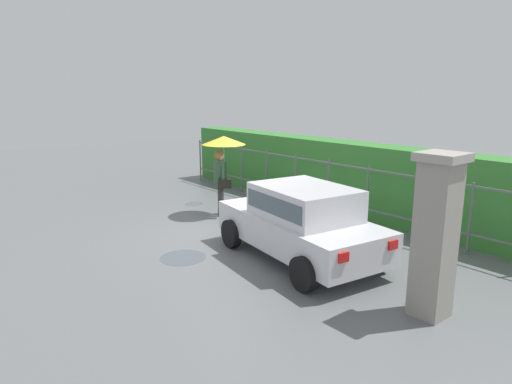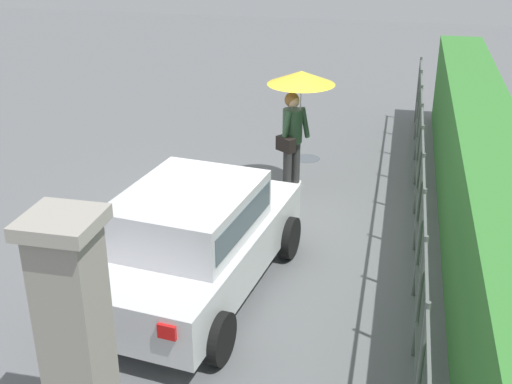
{
  "view_description": "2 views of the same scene",
  "coord_description": "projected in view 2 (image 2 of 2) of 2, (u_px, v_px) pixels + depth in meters",
  "views": [
    {
      "loc": [
        7.92,
        -5.82,
        3.24
      ],
      "look_at": [
        0.54,
        0.18,
        1.09
      ],
      "focal_mm": 31.39,
      "sensor_mm": 36.0,
      "label": 1
    },
    {
      "loc": [
        8.96,
        2.48,
        4.64
      ],
      "look_at": [
        0.49,
        0.58,
        0.81
      ],
      "focal_mm": 46.22,
      "sensor_mm": 36.0,
      "label": 2
    }
  ],
  "objects": [
    {
      "name": "puddle_near",
      "position": [
        116.0,
        227.0,
        10.27
      ],
      "size": [
        0.92,
        0.92,
        0.0
      ],
      "primitive_type": "cylinder",
      "color": "#4C545B",
      "rests_on": "ground"
    },
    {
      "name": "pedestrian",
      "position": [
        298.0,
        98.0,
        11.0
      ],
      "size": [
        1.14,
        1.14,
        2.1
      ],
      "rotation": [
        0.0,
        0.0,
        0.93
      ],
      "color": "#333333",
      "rests_on": "ground"
    },
    {
      "name": "ground_plane",
      "position": [
        227.0,
        224.0,
        10.37
      ],
      "size": [
        40.0,
        40.0,
        0.0
      ],
      "primitive_type": "plane",
      "color": "slate"
    },
    {
      "name": "gate_pillar",
      "position": [
        77.0,
        341.0,
        5.57
      ],
      "size": [
        0.6,
        0.6,
        2.42
      ],
      "color": "gray",
      "rests_on": "ground"
    },
    {
      "name": "puddle_far",
      "position": [
        307.0,
        158.0,
        13.0
      ],
      "size": [
        0.51,
        0.51,
        0.0
      ],
      "primitive_type": "cylinder",
      "color": "#4C545B",
      "rests_on": "ground"
    },
    {
      "name": "hedge_row",
      "position": [
        482.0,
        195.0,
        9.05
      ],
      "size": [
        13.51,
        0.9,
        1.9
      ],
      "primitive_type": "cube",
      "color": "#387F33",
      "rests_on": "ground"
    },
    {
      "name": "fence_section",
      "position": [
        419.0,
        198.0,
        9.26
      ],
      "size": [
        12.56,
        0.05,
        1.5
      ],
      "color": "#59605B",
      "rests_on": "ground"
    },
    {
      "name": "car",
      "position": [
        194.0,
        237.0,
        8.24
      ],
      "size": [
        3.9,
        2.25,
        1.48
      ],
      "rotation": [
        0.0,
        0.0,
        3.01
      ],
      "color": "silver",
      "rests_on": "ground"
    }
  ]
}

